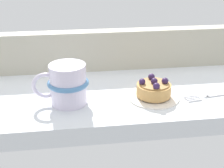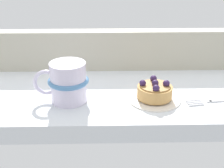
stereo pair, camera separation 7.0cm
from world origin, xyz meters
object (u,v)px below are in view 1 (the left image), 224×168
raspberry_tart (154,89)px  dessert_plate (153,96)px  dessert_fork (216,95)px  coffee_mug (67,84)px

raspberry_tart → dessert_plate: bearing=61.7°
raspberry_tart → dessert_fork: (14.63, -1.18, -2.03)cm
dessert_plate → coffee_mug: (-19.52, 0.03, 4.29)cm
dessert_fork → dessert_plate: bearing=175.4°
raspberry_tart → coffee_mug: bearing=179.9°
raspberry_tart → dessert_fork: raspberry_tart is taller
dessert_fork → raspberry_tart: bearing=175.4°
dessert_plate → coffee_mug: coffee_mug is taller
coffee_mug → dessert_plate: bearing=-0.1°
raspberry_tart → coffee_mug: size_ratio=0.63×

